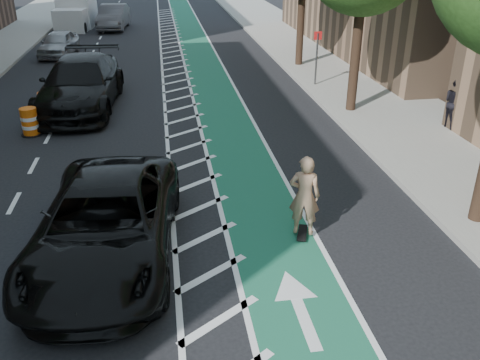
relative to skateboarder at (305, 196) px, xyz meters
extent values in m
plane|color=black|center=(-3.70, 0.26, -1.03)|extent=(120.00, 120.00, 0.00)
cube|color=#1A5D48|center=(-0.70, 10.26, -1.03)|extent=(2.00, 90.00, 0.01)
cube|color=silver|center=(-2.20, 10.26, -1.03)|extent=(1.40, 90.00, 0.01)
cube|color=gray|center=(5.80, 10.26, -0.96)|extent=(5.00, 90.00, 0.15)
cube|color=gray|center=(3.35, 10.26, -0.95)|extent=(0.12, 90.00, 0.16)
cylinder|color=#382619|center=(4.20, 8.26, 1.17)|extent=(0.36, 0.36, 4.40)
cylinder|color=#382619|center=(4.20, 16.26, 1.17)|extent=(0.36, 0.36, 4.40)
cylinder|color=#4C4C4C|center=(3.90, 12.26, 0.17)|extent=(0.08, 0.08, 2.40)
cube|color=red|center=(3.90, 12.26, 1.27)|extent=(0.35, 0.02, 0.35)
cube|color=black|center=(0.00, 0.00, -0.95)|extent=(0.42, 0.73, 0.03)
cylinder|color=black|center=(0.01, 0.25, -1.01)|extent=(0.04, 0.06, 0.05)
cylinder|color=black|center=(0.15, 0.20, -1.01)|extent=(0.04, 0.06, 0.05)
cylinder|color=black|center=(-0.15, -0.20, -1.01)|extent=(0.04, 0.06, 0.05)
cylinder|color=black|center=(-0.01, -0.25, -1.01)|extent=(0.04, 0.06, 0.05)
imported|color=tan|center=(0.00, 0.00, 0.00)|extent=(0.79, 0.65, 1.88)
imported|color=black|center=(-4.27, -0.19, -0.21)|extent=(3.27, 6.16, 1.65)
imported|color=black|center=(-6.10, 10.72, -0.06)|extent=(3.17, 6.87, 1.94)
imported|color=#97979C|center=(-8.65, 21.14, -0.34)|extent=(2.09, 4.23, 1.39)
imported|color=#57565B|center=(-6.21, 30.38, -0.18)|extent=(2.24, 5.31, 1.71)
imported|color=black|center=(6.97, 5.96, 0.00)|extent=(0.72, 0.89, 1.76)
cube|color=white|center=(-8.90, 31.79, 0.03)|extent=(2.60, 3.57, 2.12)
cube|color=white|center=(-9.11, 29.26, -0.24)|extent=(2.25, 1.86, 1.59)
cylinder|color=black|center=(-10.10, 28.91, -0.66)|extent=(0.32, 0.76, 0.74)
cylinder|color=black|center=(-8.20, 28.76, -0.66)|extent=(0.32, 0.76, 0.74)
cylinder|color=black|center=(-9.78, 32.72, -0.66)|extent=(0.32, 0.76, 0.74)
cylinder|color=black|center=(-7.88, 32.56, -0.66)|extent=(0.32, 0.76, 0.74)
cylinder|color=#DB590B|center=(-7.50, 7.81, -0.56)|extent=(0.55, 0.55, 0.95)
cylinder|color=silver|center=(-7.50, 7.81, -0.71)|extent=(0.56, 0.56, 0.13)
cylinder|color=silver|center=(-7.50, 7.81, -0.42)|extent=(0.56, 0.56, 0.13)
cylinder|color=black|center=(-7.50, 7.81, -1.01)|extent=(0.70, 0.70, 0.04)
cylinder|color=#F25C0C|center=(-7.30, 9.76, -0.56)|extent=(0.55, 0.55, 0.95)
cylinder|color=silver|center=(-7.30, 9.76, -0.72)|extent=(0.56, 0.56, 0.13)
cylinder|color=silver|center=(-7.30, 9.76, -0.42)|extent=(0.56, 0.56, 0.13)
cylinder|color=black|center=(-7.30, 9.76, -1.01)|extent=(0.70, 0.70, 0.04)
cylinder|color=#FB490D|center=(-6.50, 16.77, -0.55)|extent=(0.55, 0.55, 0.96)
cylinder|color=silver|center=(-6.50, 16.77, -0.71)|extent=(0.57, 0.57, 0.13)
cylinder|color=silver|center=(-6.50, 16.77, -0.41)|extent=(0.57, 0.57, 0.13)
cylinder|color=black|center=(-6.50, 16.77, -1.01)|extent=(0.70, 0.70, 0.04)
camera|label=1|loc=(-2.92, -9.57, 5.13)|focal=38.00mm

